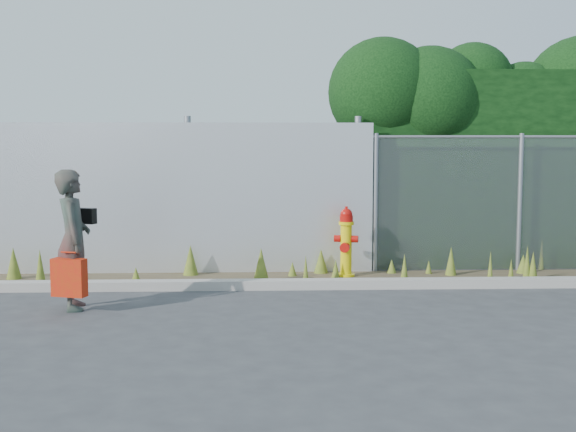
{
  "coord_description": "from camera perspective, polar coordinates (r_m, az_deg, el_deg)",
  "views": [
    {
      "loc": [
        -0.65,
        -7.5,
        1.88
      ],
      "look_at": [
        -0.3,
        1.4,
        1.0
      ],
      "focal_mm": 45.0,
      "sensor_mm": 36.0,
      "label": 1
    }
  ],
  "objects": [
    {
      "name": "black_shoulder_bag",
      "position": [
        8.73,
        -15.69,
        0.0
      ],
      "size": [
        0.24,
        0.1,
        0.18
      ],
      "rotation": [
        0.0,
        0.0,
        -0.41
      ],
      "color": "black"
    },
    {
      "name": "curb",
      "position": [
        9.5,
        1.72,
        -5.41
      ],
      "size": [
        16.0,
        0.22,
        0.12
      ],
      "primitive_type": "cube",
      "color": "#9E968E",
      "rests_on": "ground"
    },
    {
      "name": "corrugated_fence",
      "position": [
        10.85,
        -16.08,
        1.31
      ],
      "size": [
        8.5,
        0.21,
        2.3
      ],
      "color": "silver",
      "rests_on": "ground"
    },
    {
      "name": "ground",
      "position": [
        7.76,
        2.64,
        -8.38
      ],
      "size": [
        80.0,
        80.0,
        0.0
      ],
      "primitive_type": "plane",
      "color": "#37383A",
      "rests_on": "ground"
    },
    {
      "name": "hedge",
      "position": [
        12.5,
        21.04,
        5.96
      ],
      "size": [
        7.78,
        2.07,
        3.63
      ],
      "color": "black",
      "rests_on": "ground"
    },
    {
      "name": "red_tote_bag",
      "position": [
        8.43,
        -16.91,
        -4.67
      ],
      "size": [
        0.39,
        0.14,
        0.51
      ],
      "rotation": [
        0.0,
        0.0,
        -0.29
      ],
      "color": "#B12F0A"
    },
    {
      "name": "fire_hydrant",
      "position": [
        10.25,
        4.62,
        -2.16
      ],
      "size": [
        0.34,
        0.3,
        1.02
      ],
      "rotation": [
        0.0,
        0.0,
        -0.26
      ],
      "color": "yellow",
      "rests_on": "ground"
    },
    {
      "name": "weed_strip",
      "position": [
        10.09,
        -3.23,
        -4.37
      ],
      "size": [
        16.0,
        1.32,
        0.53
      ],
      "color": "#483B29",
      "rests_on": "ground"
    },
    {
      "name": "woman",
      "position": [
        8.58,
        -16.62,
        -1.81
      ],
      "size": [
        0.51,
        0.66,
        1.6
      ],
      "primitive_type": "imported",
      "rotation": [
        0.0,
        0.0,
        1.8
      ],
      "color": "#0E5949",
      "rests_on": "ground"
    }
  ]
}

